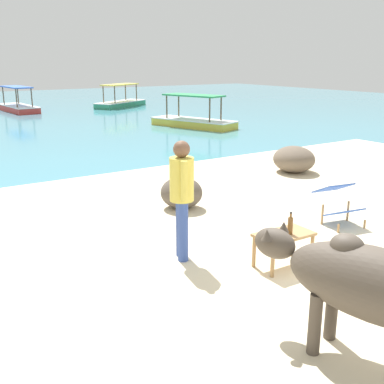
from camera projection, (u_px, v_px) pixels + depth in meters
name	position (u px, v px, depth m)	size (l,w,h in m)	color
sand_beach	(352.00, 286.00, 5.71)	(18.00, 14.00, 0.04)	beige
cow	(370.00, 284.00, 4.04)	(1.01, 2.09, 1.16)	#4C4238
low_bench_table	(284.00, 239.00, 6.12)	(0.77, 0.45, 0.46)	#A37A4C
bottle	(290.00, 225.00, 6.05)	(0.07, 0.07, 0.30)	brown
deck_chair_near	(338.00, 201.00, 7.73)	(0.67, 0.86, 0.68)	#A37A4C
person_standing	(182.00, 191.00, 6.22)	(0.32, 0.48, 1.62)	#334C99
shore_rock_medium	(181.00, 193.00, 8.57)	(0.77, 0.70, 0.57)	brown
shore_rock_small	(294.00, 159.00, 11.33)	(1.07, 0.98, 0.63)	#6B5B4C
boat_yellow	(193.00, 120.00, 19.10)	(2.29, 3.85, 1.29)	gold
boat_red	(18.00, 106.00, 24.80)	(1.42, 3.75, 1.29)	#C63833
boat_green	(121.00, 102.00, 27.14)	(3.76, 2.84, 1.29)	#338E66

